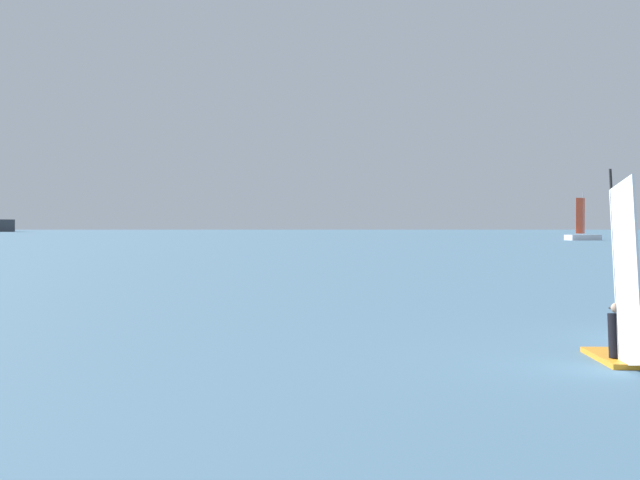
{
  "coord_description": "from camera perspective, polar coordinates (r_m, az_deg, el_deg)",
  "views": [
    {
      "loc": [
        -12.8,
        -17.54,
        2.92
      ],
      "look_at": [
        -6.12,
        17.99,
        2.33
      ],
      "focal_mm": 43.83,
      "sensor_mm": 36.0,
      "label": 1
    }
  ],
  "objects": [
    {
      "name": "distant_headland",
      "position": [
        1326.04,
        -11.53,
        1.39
      ],
      "size": [
        1208.25,
        396.05,
        27.79
      ],
      "primitive_type": "cube",
      "rotation": [
        0.0,
        0.0,
        -0.15
      ],
      "color": "#756B56",
      "rests_on": "ground_plane"
    },
    {
      "name": "windsurfer",
      "position": [
        17.79,
        20.98,
        -4.87
      ],
      "size": [
        1.18,
        3.2,
        4.21
      ],
      "rotation": [
        0.0,
        0.0,
        1.34
      ],
      "color": "orange",
      "rests_on": "ground_plane"
    },
    {
      "name": "small_sailboat",
      "position": [
        186.31,
        18.64,
        0.26
      ],
      "size": [
        8.41,
        4.2,
        10.84
      ],
      "rotation": [
        0.0,
        0.0,
        0.16
      ],
      "color": "white",
      "rests_on": "ground_plane"
    }
  ]
}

